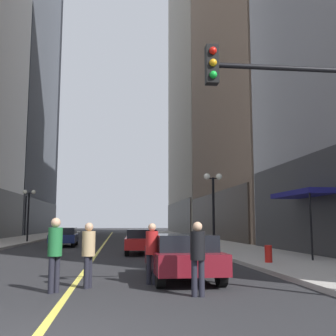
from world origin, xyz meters
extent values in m
plane|color=#262628|center=(0.00, 35.00, 0.00)|extent=(200.00, 200.00, 0.00)
cube|color=#ADA8A0|center=(-8.25, 35.00, 0.07)|extent=(4.50, 78.00, 0.15)
cube|color=#ADA8A0|center=(8.25, 35.00, 0.07)|extent=(4.50, 78.00, 0.15)
cube|color=#E5D64C|center=(0.00, 35.00, 0.00)|extent=(0.16, 70.00, 0.01)
cube|color=#4C515B|center=(-16.13, 60.00, 35.12)|extent=(11.25, 26.00, 70.24)
cube|color=black|center=(-10.60, 60.00, 2.50)|extent=(0.50, 24.70, 5.00)
cube|color=gray|center=(16.71, 34.50, 19.12)|extent=(12.42, 24.00, 38.24)
cube|color=#332A23|center=(10.60, 34.50, 2.29)|extent=(0.50, 22.80, 4.59)
cube|color=#403C35|center=(10.60, 60.00, 2.50)|extent=(0.50, 24.70, 5.00)
cube|color=navy|center=(9.70, 12.49, 3.00)|extent=(1.60, 4.38, 0.24)
cylinder|color=black|center=(9.00, 10.45, 1.44)|extent=(0.08, 0.08, 2.88)
cube|color=maroon|center=(3.01, 6.41, 0.59)|extent=(1.89, 4.33, 0.55)
cube|color=black|center=(3.02, 6.20, 1.07)|extent=(1.65, 2.43, 0.50)
cylinder|color=black|center=(2.19, 7.91, 0.32)|extent=(0.23, 0.64, 0.64)
cylinder|color=black|center=(3.79, 7.93, 0.32)|extent=(0.23, 0.64, 0.64)
cylinder|color=black|center=(2.23, 4.90, 0.32)|extent=(0.23, 0.64, 0.64)
cylinder|color=black|center=(3.83, 4.92, 0.32)|extent=(0.23, 0.64, 0.64)
cube|color=#B21919|center=(2.39, 16.86, 0.59)|extent=(1.90, 4.59, 0.55)
cube|color=black|center=(2.38, 16.63, 1.07)|extent=(1.62, 2.59, 0.50)
cylinder|color=black|center=(1.69, 18.47, 0.32)|extent=(0.24, 0.65, 0.64)
cylinder|color=black|center=(3.19, 18.42, 0.32)|extent=(0.24, 0.65, 0.64)
cylinder|color=black|center=(1.58, 15.30, 0.32)|extent=(0.24, 0.65, 0.64)
cylinder|color=black|center=(3.09, 15.25, 0.32)|extent=(0.24, 0.65, 0.64)
cube|color=#141E4C|center=(-2.70, 24.60, 0.59)|extent=(1.89, 4.34, 0.55)
cube|color=black|center=(-2.70, 24.82, 1.07)|extent=(1.62, 2.45, 0.50)
cylinder|color=black|center=(-1.89, 23.13, 0.32)|extent=(0.24, 0.65, 0.64)
cylinder|color=black|center=(-3.41, 23.08, 0.32)|extent=(0.24, 0.65, 0.64)
cylinder|color=black|center=(-1.98, 26.12, 0.32)|extent=(0.24, 0.65, 0.64)
cylinder|color=black|center=(-3.50, 26.08, 0.32)|extent=(0.24, 0.65, 0.64)
cylinder|color=black|center=(2.88, 3.59, 0.41)|extent=(0.14, 0.14, 0.81)
cylinder|color=black|center=(3.04, 3.57, 0.41)|extent=(0.14, 0.14, 0.81)
cylinder|color=black|center=(2.96, 3.58, 1.14)|extent=(0.39, 0.39, 0.64)
sphere|color=tan|center=(2.96, 3.58, 1.57)|extent=(0.22, 0.22, 0.22)
cylinder|color=black|center=(0.43, 5.20, 0.40)|extent=(0.14, 0.14, 0.80)
cylinder|color=black|center=(0.36, 5.05, 0.40)|extent=(0.14, 0.14, 0.80)
cylinder|color=tan|center=(0.40, 5.13, 1.12)|extent=(0.45, 0.45, 0.64)
sphere|color=tan|center=(0.40, 5.13, 1.55)|extent=(0.22, 0.22, 0.22)
cylinder|color=black|center=(-0.30, 4.53, 0.43)|extent=(0.14, 0.14, 0.86)
cylinder|color=black|center=(-0.41, 4.42, 0.43)|extent=(0.14, 0.14, 0.86)
cylinder|color=#1E6633|center=(-0.35, 4.48, 1.20)|extent=(0.48, 0.48, 0.68)
sphere|color=tan|center=(-0.35, 4.48, 1.66)|extent=(0.23, 0.23, 0.23)
cylinder|color=black|center=(2.15, 5.57, 0.40)|extent=(0.14, 0.14, 0.80)
cylinder|color=black|center=(2.00, 5.60, 0.40)|extent=(0.14, 0.14, 0.80)
cylinder|color=#B21E1E|center=(2.07, 5.59, 1.11)|extent=(0.40, 0.40, 0.63)
sphere|color=tan|center=(2.07, 5.59, 1.54)|extent=(0.22, 0.22, 0.22)
cylinder|color=black|center=(4.80, 2.92, 5.20)|extent=(3.20, 0.12, 0.12)
cube|color=black|center=(3.20, 2.92, 5.20)|extent=(0.28, 0.24, 0.90)
sphere|color=red|center=(3.20, 2.78, 5.48)|extent=(0.17, 0.17, 0.17)
sphere|color=orange|center=(3.20, 2.78, 5.20)|extent=(0.17, 0.17, 0.17)
sphere|color=green|center=(3.20, 2.78, 4.92)|extent=(0.17, 0.17, 0.17)
cylinder|color=black|center=(-6.40, 30.11, 2.10)|extent=(0.14, 0.14, 4.20)
cylinder|color=black|center=(-6.40, 30.11, 4.15)|extent=(0.80, 0.06, 0.06)
sphere|color=white|center=(-6.75, 30.11, 4.25)|extent=(0.36, 0.36, 0.36)
sphere|color=white|center=(-6.05, 30.11, 4.25)|extent=(0.36, 0.36, 0.36)
cylinder|color=black|center=(6.40, 16.88, 2.10)|extent=(0.14, 0.14, 4.20)
cylinder|color=black|center=(6.40, 16.88, 4.15)|extent=(0.80, 0.06, 0.06)
sphere|color=white|center=(6.05, 16.88, 4.25)|extent=(0.36, 0.36, 0.36)
sphere|color=white|center=(6.75, 16.88, 4.25)|extent=(0.36, 0.36, 0.36)
cylinder|color=red|center=(6.90, 9.78, 0.40)|extent=(0.28, 0.28, 0.80)
camera|label=1|loc=(1.17, -5.89, 1.65)|focal=44.30mm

